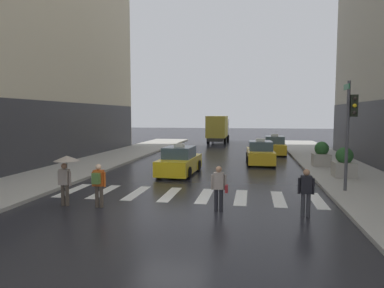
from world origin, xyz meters
TOP-DOWN VIEW (x-y plane):
  - ground_plane at (0.00, 0.00)m, footprint 160.00×160.00m
  - crosswalk_markings at (-0.00, 3.00)m, footprint 11.30×2.80m
  - traffic_light_pole at (6.93, 4.46)m, footprint 0.44×0.84m
  - taxi_lead at (-1.46, 8.21)m, footprint 2.08×4.61m
  - taxi_second at (3.33, 13.50)m, footprint 2.07×4.60m
  - taxi_third at (4.70, 19.67)m, footprint 1.97×4.56m
  - box_truck at (-1.40, 30.40)m, footprint 2.31×7.55m
  - pedestrian_with_umbrella at (-4.22, 0.47)m, footprint 0.96×0.96m
  - pedestrian_with_backpack at (-2.90, 0.45)m, footprint 0.55×0.43m
  - pedestrian_with_handbag at (1.60, 0.72)m, footprint 0.60×0.24m
  - pedestrian_plain_coat at (4.57, 0.57)m, footprint 0.55×0.24m
  - planter_near_corner at (7.63, 7.97)m, footprint 1.10×1.10m
  - planter_mid_block at (7.22, 11.94)m, footprint 1.10×1.10m

SIDE VIEW (x-z plane):
  - ground_plane at x=0.00m, z-range 0.00..0.00m
  - crosswalk_markings at x=0.00m, z-range 0.00..0.01m
  - taxi_lead at x=-1.46m, z-range -0.18..1.63m
  - taxi_second at x=3.33m, z-range -0.18..1.63m
  - taxi_third at x=4.70m, z-range -0.18..1.63m
  - planter_near_corner at x=7.63m, z-range 0.07..1.67m
  - planter_mid_block at x=7.22m, z-range 0.07..1.67m
  - pedestrian_with_handbag at x=1.60m, z-range 0.11..1.76m
  - pedestrian_plain_coat at x=4.57m, z-range 0.11..1.76m
  - pedestrian_with_backpack at x=-2.90m, z-range 0.15..1.80m
  - pedestrian_with_umbrella at x=-4.22m, z-range 0.55..2.49m
  - box_truck at x=-1.40m, z-range 0.18..3.53m
  - traffic_light_pole at x=6.93m, z-range 0.86..5.66m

